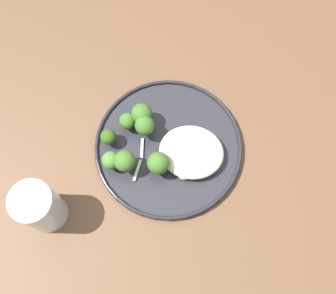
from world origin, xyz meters
The scene contains 21 objects.
ground centered at (0.00, 0.00, 0.00)m, with size 6.00×6.00×0.00m, color #47423D.
wooden_dining_table centered at (0.00, 0.00, 0.66)m, with size 1.40×1.00×0.74m.
dinner_plate centered at (0.05, 0.00, 0.75)m, with size 0.29×0.29×0.02m.
noodle_bed centered at (0.10, -0.01, 0.77)m, with size 0.12×0.11×0.04m.
seared_scallop_rear_pale centered at (0.09, -0.05, 0.76)m, with size 0.03×0.03×0.01m.
seared_scallop_tiny_bay centered at (0.13, -0.02, 0.76)m, with size 0.03×0.03×0.01m.
seared_scallop_on_noodles centered at (0.08, -0.01, 0.76)m, with size 0.04×0.04×0.01m.
seared_scallop_large_seared centered at (0.06, 0.01, 0.76)m, with size 0.03×0.03×0.01m.
seared_scallop_tilted_round centered at (0.11, 0.00, 0.76)m, with size 0.03×0.03×0.01m.
seared_scallop_half_hidden centered at (0.11, -0.03, 0.76)m, with size 0.03×0.03×0.01m.
seared_scallop_left_edge centered at (0.06, -0.01, 0.76)m, with size 0.02×0.02×0.01m.
broccoli_floret_right_tilted centered at (-0.02, -0.06, 0.79)m, with size 0.04×0.04×0.06m.
broccoli_floret_beside_noodles centered at (0.04, -0.05, 0.79)m, with size 0.04×0.04×0.06m.
broccoli_floret_rear_charred centered at (-0.01, 0.04, 0.79)m, with size 0.04×0.04×0.06m.
broccoli_floret_near_rim centered at (0.00, 0.02, 0.79)m, with size 0.04×0.04×0.06m.
broccoli_floret_split_head centered at (-0.04, 0.03, 0.78)m, with size 0.03×0.03×0.04m.
broccoli_floret_center_pile centered at (-0.07, -0.01, 0.78)m, with size 0.03×0.03×0.04m.
broccoli_floret_front_edge centered at (-0.05, -0.06, 0.78)m, with size 0.03×0.03×0.05m.
onion_sliver_pale_crescent centered at (0.00, -0.02, 0.75)m, with size 0.04×0.01×0.00m, color silver.
onion_sliver_long_sliver centered at (0.00, -0.06, 0.75)m, with size 0.05×0.01×0.00m, color silver.
water_glass centered at (-0.15, -0.17, 0.79)m, with size 0.07×0.07×0.12m.
Camera 1 is at (0.10, -0.26, 1.51)m, focal length 43.76 mm.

